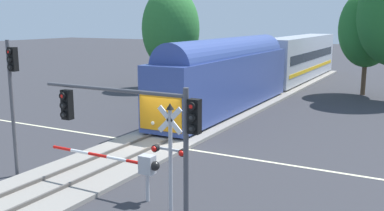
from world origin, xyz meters
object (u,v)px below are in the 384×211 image
object	(u,v)px
commuter_train	(268,64)
crossing_gate_near	(136,164)
oak_behind_train	(171,29)
traffic_signal_median	(12,87)
elm_centre_background	(367,28)
traffic_signal_near_right	(138,122)
crossing_signal_mast	(170,147)

from	to	relation	value
commuter_train	crossing_gate_near	size ratio (longest dim) A/B	7.45
commuter_train	oak_behind_train	world-z (taller)	oak_behind_train
traffic_signal_median	elm_centre_background	bearing A→B (deg)	71.35
crossing_gate_near	elm_centre_background	world-z (taller)	elm_centre_background
traffic_signal_near_right	commuter_train	bearing A→B (deg)	100.94
traffic_signal_median	crossing_gate_near	bearing A→B (deg)	4.06
elm_centre_background	oak_behind_train	bearing A→B (deg)	-163.97
crossing_gate_near	elm_centre_background	bearing A→B (deg)	82.01
crossing_gate_near	oak_behind_train	bearing A→B (deg)	118.31
commuter_train	elm_centre_background	distance (m)	9.25
crossing_gate_near	traffic_signal_near_right	size ratio (longest dim) A/B	0.91
crossing_gate_near	oak_behind_train	xyz separation A→B (m)	(-13.23, 24.56, 4.46)
crossing_signal_mast	oak_behind_train	size ratio (longest dim) A/B	0.40
commuter_train	oak_behind_train	size ratio (longest dim) A/B	3.98
elm_centre_background	oak_behind_train	xyz separation A→B (m)	(-17.39, -4.99, -0.14)
commuter_train	crossing_signal_mast	distance (m)	26.59
crossing_signal_mast	commuter_train	bearing A→B (deg)	101.64
commuter_train	traffic_signal_median	size ratio (longest dim) A/B	6.65
traffic_signal_near_right	elm_centre_background	distance (m)	32.04
traffic_signal_median	crossing_signal_mast	bearing A→B (deg)	-0.01
crossing_signal_mast	traffic_signal_near_right	xyz separation A→B (m)	(0.04, -1.89, 1.27)
crossing_gate_near	crossing_signal_mast	world-z (taller)	crossing_signal_mast
commuter_train	crossing_signal_mast	bearing A→B (deg)	-78.36
traffic_signal_near_right	elm_centre_background	xyz separation A→B (m)	(2.34, 31.87, 2.31)
commuter_train	traffic_signal_median	bearing A→B (deg)	-95.24
crossing_gate_near	oak_behind_train	world-z (taller)	oak_behind_train
traffic_signal_near_right	elm_centre_background	world-z (taller)	elm_centre_background
crossing_signal_mast	traffic_signal_median	world-z (taller)	traffic_signal_median
commuter_train	traffic_signal_near_right	xyz separation A→B (m)	(5.40, -27.93, 0.89)
crossing_gate_near	traffic_signal_median	xyz separation A→B (m)	(-5.97, -0.42, 2.58)
crossing_signal_mast	crossing_gate_near	bearing A→B (deg)	166.60
crossing_gate_near	elm_centre_background	size ratio (longest dim) A/B	0.56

